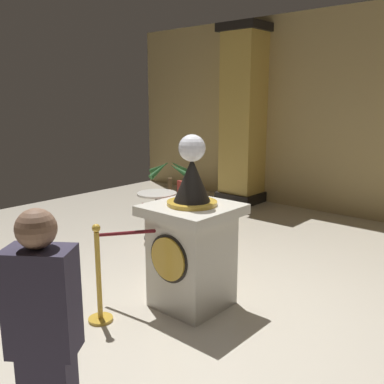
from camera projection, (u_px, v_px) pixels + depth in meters
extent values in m
plane|color=beige|center=(192.00, 309.00, 4.43)|extent=(10.98, 10.98, 0.00)
cube|color=tan|center=(368.00, 115.00, 7.46)|extent=(10.98, 0.16, 3.71)
cube|color=beige|center=(192.00, 260.00, 4.42)|extent=(0.68, 0.68, 0.98)
cube|color=beige|center=(192.00, 210.00, 4.30)|extent=(0.85, 0.85, 0.10)
cylinder|color=gold|center=(168.00, 259.00, 4.14)|extent=(0.43, 0.03, 0.43)
cylinder|color=black|center=(169.00, 259.00, 4.14)|extent=(0.49, 0.01, 0.49)
cylinder|color=gold|center=(192.00, 203.00, 4.29)|extent=(0.51, 0.51, 0.04)
cone|color=black|center=(192.00, 180.00, 4.24)|extent=(0.37, 0.37, 0.44)
cylinder|color=gold|center=(192.00, 158.00, 4.19)|extent=(0.03, 0.03, 0.07)
sphere|color=silver|center=(192.00, 148.00, 4.17)|extent=(0.27, 0.27, 0.27)
cylinder|color=gold|center=(187.00, 267.00, 5.47)|extent=(0.24, 0.24, 0.03)
cylinder|color=gold|center=(187.00, 233.00, 5.37)|extent=(0.05, 0.05, 0.95)
sphere|color=gold|center=(187.00, 193.00, 5.26)|extent=(0.08, 0.08, 0.08)
cylinder|color=gold|center=(101.00, 319.00, 4.19)|extent=(0.24, 0.24, 0.03)
cylinder|color=gold|center=(99.00, 277.00, 4.09)|extent=(0.05, 0.05, 0.91)
sphere|color=gold|center=(96.00, 228.00, 3.99)|extent=(0.08, 0.08, 0.08)
cylinder|color=#591419|center=(169.00, 216.00, 4.98)|extent=(0.78, 0.16, 0.22)
cylinder|color=#591419|center=(124.00, 233.00, 4.34)|extent=(0.78, 0.16, 0.22)
sphere|color=#591419|center=(148.00, 232.00, 4.68)|extent=(0.04, 0.04, 0.04)
cube|color=black|center=(242.00, 196.00, 9.08)|extent=(0.85, 0.85, 0.20)
cube|color=gold|center=(244.00, 116.00, 8.72)|extent=(0.74, 0.74, 3.56)
cube|color=black|center=(246.00, 28.00, 8.36)|extent=(0.89, 0.89, 0.16)
cylinder|color=black|center=(170.00, 208.00, 7.72)|extent=(0.46, 0.46, 0.40)
cylinder|color=brown|center=(170.00, 188.00, 7.64)|extent=(0.08, 0.08, 0.35)
cone|color=#265928|center=(179.00, 170.00, 7.41)|extent=(0.46, 0.12, 0.23)
cone|color=#265928|center=(179.00, 167.00, 7.71)|extent=(0.13, 0.44, 0.31)
cone|color=#265928|center=(160.00, 167.00, 7.69)|extent=(0.45, 0.15, 0.29)
cone|color=#265928|center=(159.00, 170.00, 7.43)|extent=(0.15, 0.43, 0.33)
cube|color=#383347|center=(42.00, 301.00, 2.26)|extent=(0.42, 0.39, 0.59)
sphere|color=#997056|center=(36.00, 229.00, 2.18)|extent=(0.21, 0.21, 0.21)
cylinder|color=#332D28|center=(158.00, 237.00, 6.65)|extent=(0.42, 0.42, 0.03)
cylinder|color=#332D28|center=(157.00, 216.00, 6.58)|extent=(0.06, 0.06, 0.71)
cylinder|color=silver|center=(157.00, 194.00, 6.50)|extent=(0.60, 0.60, 0.03)
cylinder|color=black|center=(161.00, 233.00, 6.18)|extent=(0.03, 0.03, 0.45)
cylinder|color=black|center=(174.00, 239.00, 5.93)|extent=(0.03, 0.03, 0.45)
cylinder|color=black|center=(180.00, 229.00, 6.36)|extent=(0.03, 0.03, 0.45)
cylinder|color=black|center=(192.00, 235.00, 6.11)|extent=(0.03, 0.03, 0.45)
cube|color=maroon|center=(177.00, 217.00, 6.09)|extent=(0.48, 0.48, 0.06)
cube|color=maroon|center=(186.00, 198.00, 6.13)|extent=(0.40, 0.14, 0.45)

